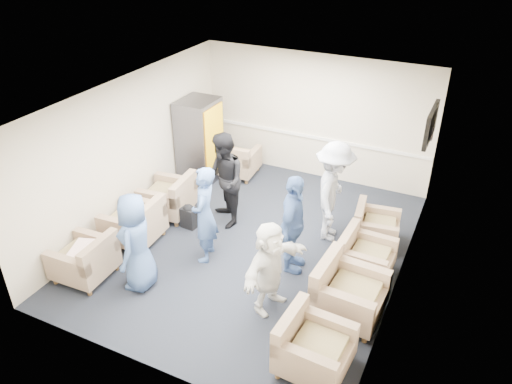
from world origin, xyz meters
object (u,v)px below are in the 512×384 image
at_px(person_mid_left, 205,215).
at_px(person_mid_right, 293,225).
at_px(armchair_right_midfar, 363,257).
at_px(vending_machine, 200,141).
at_px(armchair_left_far, 170,198).
at_px(person_back_right, 333,192).
at_px(armchair_corner, 237,162).
at_px(armchair_left_near, 87,261).
at_px(armchair_right_far, 373,228).
at_px(armchair_right_midnear, 346,294).
at_px(armchair_left_mid, 136,225).
at_px(armchair_right_near, 311,348).
at_px(person_front_left, 136,242).
at_px(person_back_left, 224,181).
at_px(person_front_right, 270,267).

xyz_separation_m(person_mid_left, person_mid_right, (1.41, 0.35, 0.00)).
height_order(armchair_right_midfar, vending_machine, vending_machine).
relative_size(armchair_left_far, person_back_right, 0.52).
bearing_deg(person_mid_right, armchair_corner, 35.03).
xyz_separation_m(armchair_right_midfar, person_mid_right, (-1.09, -0.37, 0.53)).
xyz_separation_m(armchair_left_near, armchair_corner, (0.51, 4.16, 0.00)).
distance_m(armchair_left_far, vending_machine, 1.62).
bearing_deg(armchair_right_far, armchair_right_midnear, 174.39).
bearing_deg(armchair_left_mid, vending_machine, -178.77).
xyz_separation_m(armchair_corner, vending_machine, (-0.62, -0.47, 0.57)).
bearing_deg(armchair_left_near, armchair_right_midfar, 115.15).
distance_m(armchair_right_near, person_front_left, 3.03).
bearing_deg(armchair_right_midfar, person_mid_left, 107.96).
height_order(armchair_left_far, person_back_left, person_back_left).
height_order(armchair_left_far, armchair_right_far, armchair_left_far).
xyz_separation_m(vending_machine, person_back_right, (3.23, -0.90, 0.02)).
height_order(armchair_left_far, armchair_right_midfar, armchair_left_far).
bearing_deg(armchair_left_near, armchair_right_near, 85.45).
bearing_deg(armchair_right_near, person_mid_left, 61.97).
xyz_separation_m(armchair_right_far, person_mid_left, (-2.43, -1.66, 0.55)).
relative_size(armchair_left_far, armchair_right_midfar, 1.17).
distance_m(armchair_left_mid, person_mid_left, 1.43).
relative_size(armchair_right_midfar, person_mid_right, 0.48).
height_order(armchair_right_midnear, person_front_right, person_front_right).
bearing_deg(armchair_corner, armchair_right_midfar, 143.30).
height_order(armchair_right_midfar, person_back_right, person_back_right).
bearing_deg(armchair_right_far, person_mid_right, 134.05).
bearing_deg(armchair_right_far, armchair_corner, 62.11).
height_order(armchair_right_near, armchair_right_far, armchair_right_near).
distance_m(armchair_right_near, vending_machine, 5.54).
bearing_deg(armchair_corner, armchair_right_near, 122.95).
xyz_separation_m(armchair_corner, person_mid_right, (2.33, -2.52, 0.52)).
height_order(armchair_left_far, armchair_right_near, armchair_left_far).
bearing_deg(vending_machine, armchair_corner, 37.42).
distance_m(armchair_left_far, person_front_right, 3.20).
relative_size(armchair_corner, person_back_left, 0.50).
height_order(armchair_left_mid, armchair_left_far, armchair_left_mid).
distance_m(armchair_left_mid, person_mid_right, 2.83).
bearing_deg(armchair_corner, person_back_right, 147.73).
distance_m(person_back_left, person_back_right, 1.98).
bearing_deg(person_back_right, armchair_right_midnear, -165.52).
bearing_deg(person_back_right, armchair_right_midfar, -143.75).
bearing_deg(armchair_corner, person_front_left, 90.57).
bearing_deg(armchair_right_near, armchair_right_midnear, -2.22).
bearing_deg(person_front_right, person_mid_left, 80.49).
height_order(person_mid_right, person_front_right, person_mid_right).
xyz_separation_m(person_back_left, person_back_right, (1.93, 0.42, 0.02)).
bearing_deg(armchair_left_mid, armchair_right_midfar, 99.39).
height_order(armchair_left_near, armchair_right_midnear, armchair_right_midnear).
xyz_separation_m(armchair_right_midfar, person_back_right, (-0.80, 0.77, 0.60)).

